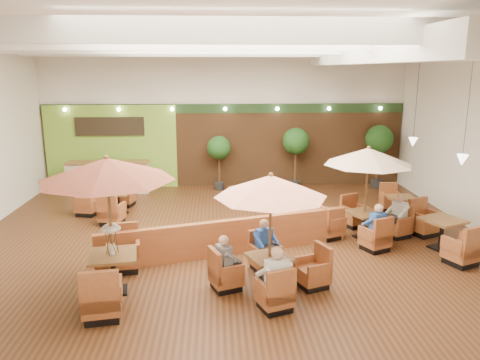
{
  "coord_description": "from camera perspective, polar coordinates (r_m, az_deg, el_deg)",
  "views": [
    {
      "loc": [
        -0.35,
        -12.2,
        4.51
      ],
      "look_at": [
        0.3,
        0.5,
        1.5
      ],
      "focal_mm": 35.0,
      "sensor_mm": 36.0,
      "label": 1
    }
  ],
  "objects": [
    {
      "name": "room",
      "position": [
        13.46,
        -0.38,
        9.56
      ],
      "size": [
        14.04,
        14.0,
        5.52
      ],
      "color": "#381E0F",
      "rests_on": "ground"
    },
    {
      "name": "service_counter",
      "position": [
        18.2,
        -15.72,
        0.35
      ],
      "size": [
        3.0,
        0.75,
        1.18
      ],
      "color": "beige",
      "rests_on": "ground"
    },
    {
      "name": "booth_divider",
      "position": [
        11.71,
        -1.31,
        -6.98
      ],
      "size": [
        6.27,
        2.05,
        0.9
      ],
      "primitive_type": "cube",
      "rotation": [
        0.0,
        0.0,
        0.29
      ],
      "color": "brown",
      "rests_on": "ground"
    },
    {
      "name": "table_0",
      "position": [
        9.6,
        -15.76,
        -1.21
      ],
      "size": [
        2.69,
        2.92,
        2.9
      ],
      "rotation": [
        0.0,
        0.0,
        0.16
      ],
      "color": "brown",
      "rests_on": "ground"
    },
    {
      "name": "table_1",
      "position": [
        9.55,
        3.73,
        -3.71
      ],
      "size": [
        2.6,
        2.6,
        2.51
      ],
      "rotation": [
        0.0,
        0.0,
        0.37
      ],
      "color": "brown",
      "rests_on": "ground"
    },
    {
      "name": "table_2",
      "position": [
        12.93,
        15.23,
        0.51
      ],
      "size": [
        2.68,
        2.68,
        2.56
      ],
      "rotation": [
        0.0,
        0.0,
        0.43
      ],
      "color": "brown",
      "rests_on": "ground"
    },
    {
      "name": "table_3",
      "position": [
        15.39,
        -15.56,
        -2.46
      ],
      "size": [
        1.89,
        2.72,
        1.55
      ],
      "rotation": [
        0.0,
        0.0,
        -0.24
      ],
      "color": "brown",
      "rests_on": "ground"
    },
    {
      "name": "table_4",
      "position": [
        13.14,
        23.34,
        -6.1
      ],
      "size": [
        1.2,
        2.9,
        1.02
      ],
      "rotation": [
        0.0,
        0.0,
        0.41
      ],
      "color": "brown",
      "rests_on": "ground"
    },
    {
      "name": "table_5",
      "position": [
        15.31,
        18.97,
        -3.25
      ],
      "size": [
        0.81,
        2.35,
        0.88
      ],
      "rotation": [
        0.0,
        0.0,
        -0.02
      ],
      "color": "brown",
      "rests_on": "ground"
    },
    {
      "name": "topiary_0",
      "position": [
        17.75,
        -2.58,
        3.7
      ],
      "size": [
        0.89,
        0.89,
        2.08
      ],
      "color": "black",
      "rests_on": "ground"
    },
    {
      "name": "topiary_1",
      "position": [
        17.97,
        6.81,
        4.43
      ],
      "size": [
        1.02,
        1.02,
        2.36
      ],
      "color": "black",
      "rests_on": "ground"
    },
    {
      "name": "topiary_2",
      "position": [
        18.78,
        16.6,
        4.53
      ],
      "size": [
        1.05,
        1.05,
        2.44
      ],
      "color": "black",
      "rests_on": "ground"
    },
    {
      "name": "diner_0",
      "position": [
        9.04,
        4.31,
        -11.12
      ],
      "size": [
        0.47,
        0.45,
        0.85
      ],
      "rotation": [
        0.0,
        0.0,
        0.41
      ],
      "color": "silver",
      "rests_on": "ground"
    },
    {
      "name": "diner_1",
      "position": [
        10.73,
        3.09,
        -7.28
      ],
      "size": [
        0.42,
        0.41,
        0.75
      ],
      "rotation": [
        0.0,
        0.0,
        3.64
      ],
      "color": "#2854B1",
      "rests_on": "ground"
    },
    {
      "name": "diner_2",
      "position": [
        9.83,
        -1.74,
        -9.27
      ],
      "size": [
        0.41,
        0.42,
        0.75
      ],
      "rotation": [
        0.0,
        0.0,
        5.25
      ],
      "color": "slate",
      "rests_on": "ground"
    },
    {
      "name": "diner_3",
      "position": [
        12.34,
        16.27,
        -4.96
      ],
      "size": [
        0.44,
        0.42,
        0.79
      ],
      "rotation": [
        0.0,
        0.0,
        0.45
      ],
      "color": "#2854B1",
      "rests_on": "ground"
    },
    {
      "name": "diner_4",
      "position": [
        13.5,
        18.75,
        -3.59
      ],
      "size": [
        0.42,
        0.44,
        0.78
      ],
      "rotation": [
        0.0,
        0.0,
        2.06
      ],
      "color": "silver",
      "rests_on": "ground"
    }
  ]
}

